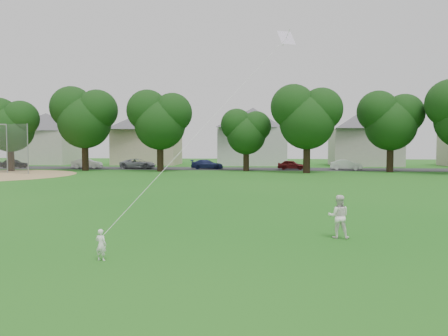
# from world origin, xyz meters

# --- Properties ---
(ground) EXTENTS (160.00, 160.00, 0.00)m
(ground) POSITION_xyz_m (0.00, 0.00, 0.00)
(ground) COLOR #175D15
(ground) RESTS_ON ground
(street) EXTENTS (90.00, 7.00, 0.01)m
(street) POSITION_xyz_m (0.00, 42.00, 0.01)
(street) COLOR #2D2D30
(street) RESTS_ON ground
(toddler) EXTENTS (0.35, 0.27, 0.85)m
(toddler) POSITION_xyz_m (-1.93, -1.43, 0.43)
(toddler) COLOR white
(toddler) RESTS_ON ground
(older_boy) EXTENTS (0.75, 0.62, 1.43)m
(older_boy) POSITION_xyz_m (4.78, 2.08, 0.72)
(older_boy) COLOR white
(older_boy) RESTS_ON ground
(kite) EXTENTS (3.11, 5.23, 13.16)m
(kite) POSITION_xyz_m (0.65, 3.36, 4.31)
(kite) COLOR silver
(kite) RESTS_ON ground
(tree_row) EXTENTS (79.49, 8.96, 10.06)m
(tree_row) POSITION_xyz_m (2.02, 35.84, 6.18)
(tree_row) COLOR black
(tree_row) RESTS_ON ground
(parked_cars) EXTENTS (45.95, 2.27, 1.24)m
(parked_cars) POSITION_xyz_m (-9.64, 41.00, 0.61)
(parked_cars) COLOR black
(parked_cars) RESTS_ON ground
(house_row) EXTENTS (77.20, 14.14, 10.22)m
(house_row) POSITION_xyz_m (1.66, 52.00, 5.10)
(house_row) COLOR beige
(house_row) RESTS_ON ground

